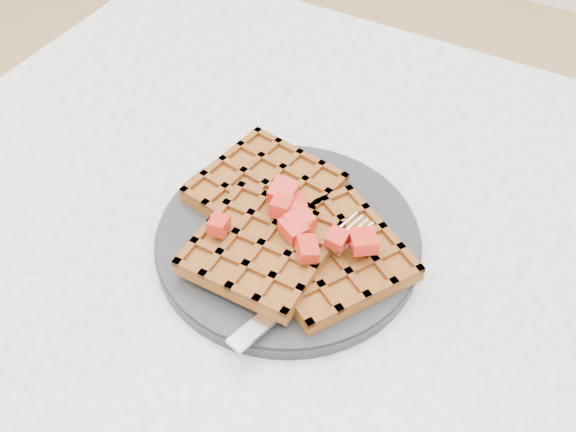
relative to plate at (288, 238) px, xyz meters
The scene contains 5 objects.
table 0.20m from the plate, ahead, with size 1.20×0.80×0.75m.
plate is the anchor object (origin of this frame).
waffles 0.02m from the plate, 87.49° to the right, with size 0.25×0.20×0.03m.
strawberry_pile 0.05m from the plate, 90.00° to the left, with size 0.15×0.15×0.02m, color #9D130D, non-canonical shape.
fork 0.07m from the plate, 41.27° to the right, with size 0.02×0.18×0.02m, color silver, non-canonical shape.
Camera 1 is at (0.04, -0.35, 1.23)m, focal length 40.00 mm.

